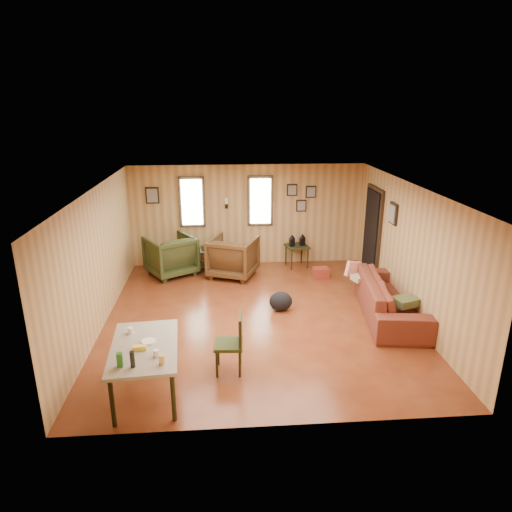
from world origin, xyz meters
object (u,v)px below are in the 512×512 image
at_px(side_table, 297,244).
at_px(dining_table, 144,351).
at_px(sofa, 391,292).
at_px(recliner_green, 171,254).
at_px(recliner_brown, 233,255).
at_px(end_table, 199,256).

bearing_deg(side_table, dining_table, -120.11).
relative_size(side_table, dining_table, 0.54).
bearing_deg(dining_table, sofa, 22.34).
xyz_separation_m(recliner_green, side_table, (2.95, 0.31, 0.05)).
relative_size(sofa, recliner_green, 2.43).
bearing_deg(recliner_brown, end_table, -2.84).
relative_size(sofa, recliner_brown, 2.43).
distance_m(recliner_green, dining_table, 4.57).
bearing_deg(recliner_brown, sofa, 163.50).
bearing_deg(end_table, recliner_green, -166.07).
xyz_separation_m(sofa, end_table, (-3.59, 2.63, -0.11)).
distance_m(end_table, dining_table, 4.76).
bearing_deg(recliner_brown, side_table, -139.06).
bearing_deg(side_table, end_table, -176.13).
height_order(sofa, recliner_green, recliner_green).
xyz_separation_m(end_table, side_table, (2.31, 0.16, 0.19)).
bearing_deg(sofa, end_table, 61.46).
xyz_separation_m(end_table, dining_table, (-0.52, -4.72, 0.30)).
distance_m(recliner_brown, recliner_green, 1.43).
distance_m(sofa, side_table, 3.06).
bearing_deg(end_table, dining_table, -96.26).
bearing_deg(recliner_green, side_table, 154.48).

